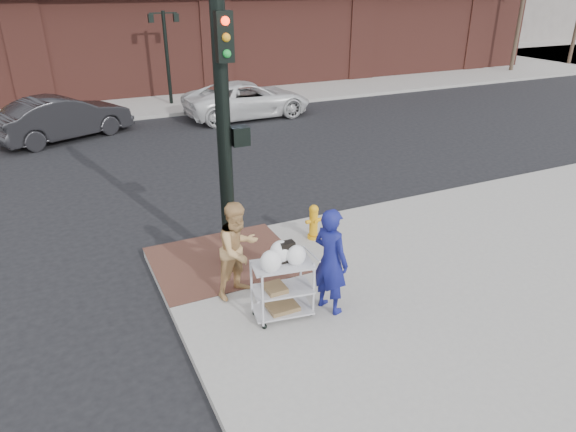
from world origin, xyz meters
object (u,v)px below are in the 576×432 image
pedestrian_tan (238,250)px  traffic_signal_pole (225,131)px  lamp_post (166,48)px  sedan_dark (63,118)px  woman_blue (331,261)px  fire_hydrant (314,221)px  minivan_white (248,99)px  utility_cart (282,284)px

pedestrian_tan → traffic_signal_pole: bearing=55.3°
lamp_post → sedan_dark: 6.36m
woman_blue → fire_hydrant: bearing=-42.0°
minivan_white → lamp_post: bearing=33.8°
traffic_signal_pole → sedan_dark: size_ratio=1.05×
sedan_dark → fire_hydrant: size_ratio=6.08×
utility_cart → minivan_white: bearing=70.9°
minivan_white → utility_cart: (-4.80, -13.88, 0.01)m
traffic_signal_pole → sedan_dark: (-2.33, 11.49, -2.04)m
pedestrian_tan → sedan_dark: pedestrian_tan is taller
lamp_post → woman_blue: lamp_post is taller
fire_hydrant → utility_cart: bearing=-128.0°
lamp_post → utility_cart: size_ratio=2.98×
lamp_post → fire_hydrant: size_ratio=5.09×
sedan_dark → traffic_signal_pole: bearing=168.4°
minivan_white → pedestrian_tan: bearing=156.1°
lamp_post → fire_hydrant: lamp_post is taller
lamp_post → woman_blue: bearing=-95.0°
lamp_post → pedestrian_tan: (-2.73, -16.36, -1.59)m
woman_blue → minivan_white: (3.99, 14.03, -0.34)m
lamp_post → utility_cart: lamp_post is taller
sedan_dark → fire_hydrant: (4.29, -11.27, -0.24)m
sedan_dark → utility_cart: 13.81m
traffic_signal_pole → sedan_dark: traffic_signal_pole is taller
traffic_signal_pole → fire_hydrant: size_ratio=6.36×
woman_blue → utility_cart: (-0.81, 0.15, -0.32)m
lamp_post → fire_hydrant: 15.16m
traffic_signal_pole → lamp_post: bearing=80.8°
traffic_signal_pole → woman_blue: (0.95, -2.25, -1.75)m
lamp_post → woman_blue: size_ratio=2.15×
lamp_post → minivan_white: (2.47, -3.44, -1.87)m
lamp_post → traffic_signal_pole: (-2.48, -15.23, 0.21)m
pedestrian_tan → fire_hydrant: 2.64m
woman_blue → pedestrian_tan: (-1.21, 1.11, -0.05)m
lamp_post → minivan_white: 4.63m
woman_blue → sedan_dark: size_ratio=0.39×
woman_blue → utility_cart: size_ratio=1.39×
fire_hydrant → pedestrian_tan: bearing=-148.5°
utility_cart → fire_hydrant: utility_cart is taller
woman_blue → fire_hydrant: 2.71m
minivan_white → fire_hydrant: size_ratio=6.83×
minivan_white → sedan_dark: bearing=90.4°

